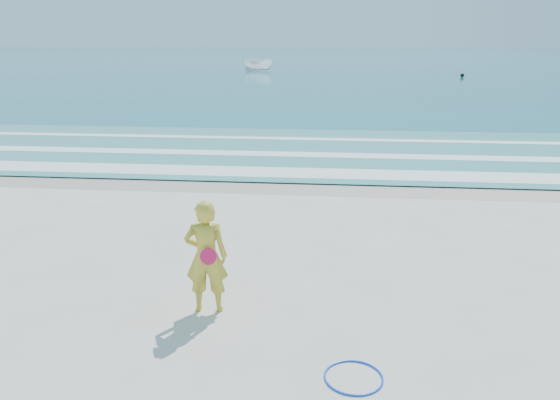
{
  "coord_description": "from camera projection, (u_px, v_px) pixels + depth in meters",
  "views": [
    {
      "loc": [
        1.84,
        -7.2,
        4.4
      ],
      "look_at": [
        0.73,
        4.0,
        1.0
      ],
      "focal_mm": 35.0,
      "sensor_mm": 36.0,
      "label": 1
    }
  ],
  "objects": [
    {
      "name": "ground",
      "position": [
        207.0,
        337.0,
        8.31
      ],
      "size": [
        400.0,
        400.0,
        0.0
      ],
      "primitive_type": "plane",
      "color": "silver",
      "rests_on": "ground"
    },
    {
      "name": "wet_sand",
      "position": [
        273.0,
        184.0,
        16.88
      ],
      "size": [
        400.0,
        2.4,
        0.0
      ],
      "primitive_type": "cube",
      "color": "#B2A893",
      "rests_on": "ground"
    },
    {
      "name": "ocean",
      "position": [
        327.0,
        58.0,
        108.32
      ],
      "size": [
        400.0,
        190.0,
        0.04
      ],
      "primitive_type": "cube",
      "color": "#19727F",
      "rests_on": "ground"
    },
    {
      "name": "shallow",
      "position": [
        287.0,
        150.0,
        21.63
      ],
      "size": [
        400.0,
        10.0,
        0.01
      ],
      "primitive_type": "cube",
      "color": "#59B7AD",
      "rests_on": "ocean"
    },
    {
      "name": "foam_near",
      "position": [
        277.0,
        172.0,
        18.1
      ],
      "size": [
        400.0,
        1.4,
        0.01
      ],
      "primitive_type": "cube",
      "color": "white",
      "rests_on": "shallow"
    },
    {
      "name": "foam_mid",
      "position": [
        285.0,
        154.0,
        20.87
      ],
      "size": [
        400.0,
        0.9,
        0.01
      ],
      "primitive_type": "cube",
      "color": "white",
      "rests_on": "shallow"
    },
    {
      "name": "foam_far",
      "position": [
        292.0,
        138.0,
        24.01
      ],
      "size": [
        400.0,
        0.6,
        0.01
      ],
      "primitive_type": "cube",
      "color": "white",
      "rests_on": "shallow"
    },
    {
      "name": "hoop",
      "position": [
        354.0,
        377.0,
        7.3
      ],
      "size": [
        0.94,
        0.94,
        0.03
      ],
      "primitive_type": "torus",
      "rotation": [
        0.0,
        0.0,
        0.2
      ],
      "color": "#0D45F7",
      "rests_on": "ground"
    },
    {
      "name": "boat",
      "position": [
        258.0,
        64.0,
        69.14
      ],
      "size": [
        4.68,
        3.11,
        1.69
      ],
      "primitive_type": "imported",
      "rotation": [
        0.0,
        0.0,
        1.2
      ],
      "color": "white",
      "rests_on": "ocean"
    },
    {
      "name": "buoy",
      "position": [
        462.0,
        75.0,
        59.32
      ],
      "size": [
        0.43,
        0.43,
        0.43
      ],
      "primitive_type": "sphere",
      "color": "black",
      "rests_on": "ocean"
    },
    {
      "name": "woman",
      "position": [
        206.0,
        257.0,
        8.86
      ],
      "size": [
        0.74,
        0.52,
        1.91
      ],
      "color": "gold",
      "rests_on": "ground"
    }
  ]
}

